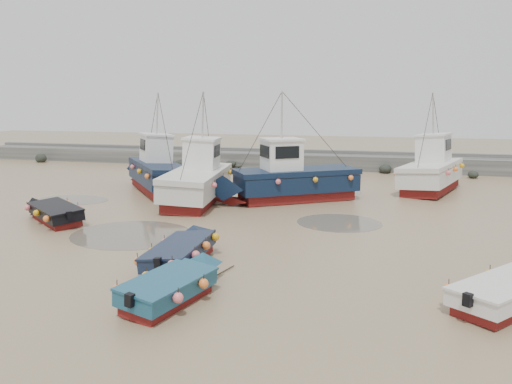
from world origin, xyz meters
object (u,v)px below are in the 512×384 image
dinghy_4 (54,210)px  dinghy_2 (175,282)px  cabin_boat_1 (199,178)px  cabin_boat_2 (287,178)px  cabin_boat_3 (434,170)px  cabin_boat_0 (155,170)px  person (183,197)px  dinghy_1 (185,248)px

dinghy_4 → dinghy_2: bearing=-91.9°
cabin_boat_1 → cabin_boat_2: size_ratio=1.16×
cabin_boat_3 → cabin_boat_2: bearing=-127.4°
cabin_boat_0 → person: bearing=-69.2°
dinghy_2 → cabin_boat_1: size_ratio=0.49×
dinghy_2 → cabin_boat_2: bearing=102.7°
dinghy_4 → cabin_boat_1: bearing=-1.8°
dinghy_2 → dinghy_4: size_ratio=0.98×
dinghy_2 → dinghy_4: (-9.58, 7.55, -0.02)m
cabin_boat_1 → person: cabin_boat_1 is taller
cabin_boat_2 → cabin_boat_3: bearing=-89.1°
cabin_boat_2 → cabin_boat_1: bearing=69.5°
cabin_boat_0 → cabin_boat_1: same height
dinghy_2 → cabin_boat_1: 14.72m
dinghy_1 → cabin_boat_0: bearing=117.5°
cabin_boat_1 → cabin_boat_2: same height
dinghy_1 → person: dinghy_1 is taller
cabin_boat_2 → cabin_boat_0: bearing=49.8°
dinghy_4 → person: (3.70, 7.23, -0.55)m
person → cabin_boat_3: bearing=-157.1°
person → cabin_boat_1: bearing=150.9°
cabin_boat_3 → dinghy_2: bearing=-94.5°
cabin_boat_0 → cabin_boat_1: 4.42m
cabin_boat_0 → cabin_boat_2: size_ratio=0.94×
dinghy_2 → person: dinghy_2 is taller
cabin_boat_1 → person: (-1.36, 0.79, -1.32)m
person → dinghy_2: bearing=112.9°
cabin_boat_1 → cabin_boat_3: (13.57, 6.73, 0.05)m
dinghy_2 → cabin_boat_1: cabin_boat_1 is taller
cabin_boat_1 → cabin_boat_3: same height
cabin_boat_0 → dinghy_4: bearing=-136.9°
dinghy_1 → dinghy_2: bearing=-74.5°
cabin_boat_3 → person: cabin_boat_3 is taller
dinghy_1 → dinghy_2: 3.39m
dinghy_1 → dinghy_4: same height
cabin_boat_0 → cabin_boat_1: bearing=-69.1°
cabin_boat_0 → cabin_boat_3: (17.37, 4.49, 0.03)m
dinghy_4 → person: bearing=9.3°
dinghy_2 → dinghy_1: bearing=121.9°
dinghy_1 → cabin_boat_3: 20.18m
cabin_boat_0 → person: size_ratio=4.87×
dinghy_1 → cabin_boat_3: (10.05, 17.48, 0.82)m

